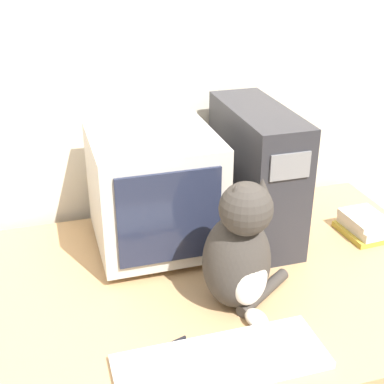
{
  "coord_description": "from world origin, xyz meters",
  "views": [
    {
      "loc": [
        -0.44,
        -0.74,
        1.63
      ],
      "look_at": [
        -0.06,
        0.53,
        0.98
      ],
      "focal_mm": 50.0,
      "sensor_mm": 36.0,
      "label": 1
    }
  ],
  "objects": [
    {
      "name": "desk",
      "position": [
        0.0,
        0.47,
        0.36
      ],
      "size": [
        1.44,
        0.94,
        0.71
      ],
      "color": "tan",
      "rests_on": "ground_plane"
    },
    {
      "name": "cat",
      "position": [
        0.01,
        0.34,
        0.88
      ],
      "size": [
        0.29,
        0.25,
        0.38
      ],
      "rotation": [
        0.0,
        0.0,
        0.21
      ],
      "color": "#38332D",
      "rests_on": "desk"
    },
    {
      "name": "crt_monitor",
      "position": [
        -0.13,
        0.7,
        0.91
      ],
      "size": [
        0.37,
        0.39,
        0.38
      ],
      "color": "#BCB7AD",
      "rests_on": "desk"
    },
    {
      "name": "pen",
      "position": [
        -0.23,
        0.23,
        0.72
      ],
      "size": [
        0.14,
        0.05,
        0.01
      ],
      "color": "black",
      "rests_on": "desk"
    },
    {
      "name": "wall_back",
      "position": [
        0.0,
        1.01,
        1.25
      ],
      "size": [
        7.0,
        0.05,
        2.5
      ],
      "color": "beige",
      "rests_on": "ground_plane"
    },
    {
      "name": "keyboard",
      "position": [
        -0.1,
        0.14,
        0.72
      ],
      "size": [
        0.5,
        0.18,
        0.02
      ],
      "color": "silver",
      "rests_on": "desk"
    },
    {
      "name": "computer_tower",
      "position": [
        0.2,
        0.7,
        0.93
      ],
      "size": [
        0.17,
        0.46,
        0.43
      ],
      "color": "#28282D",
      "rests_on": "desk"
    },
    {
      "name": "book_stack",
      "position": [
        0.55,
        0.57,
        0.74
      ],
      "size": [
        0.16,
        0.17,
        0.07
      ],
      "color": "gold",
      "rests_on": "desk"
    }
  ]
}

